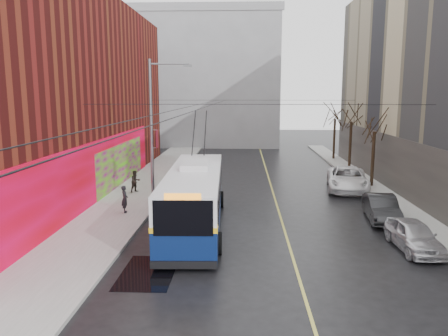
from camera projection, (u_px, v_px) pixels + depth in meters
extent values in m
plane|color=black|center=(259.00, 270.00, 17.41)|extent=(140.00, 140.00, 0.00)
cube|color=gray|center=(134.00, 196.00, 29.56)|extent=(4.00, 60.00, 0.15)
cube|color=gray|center=(389.00, 199.00, 28.83)|extent=(2.00, 60.00, 0.15)
cube|color=#BFB74C|center=(273.00, 192.00, 31.14)|extent=(0.12, 50.00, 0.01)
cube|color=#601513|center=(26.00, 93.00, 30.72)|extent=(12.00, 36.00, 14.00)
cube|color=red|center=(95.00, 174.00, 27.35)|extent=(0.08, 28.00, 4.00)
cube|color=#950473|center=(122.00, 165.00, 33.33)|extent=(0.06, 12.00, 3.20)
cube|color=#4C4742|center=(395.00, 165.00, 30.44)|extent=(0.06, 36.00, 4.00)
cube|color=gray|center=(205.00, 79.00, 60.49)|extent=(20.00, 12.00, 18.00)
cube|color=gray|center=(200.00, 6.00, 53.26)|extent=(20.50, 0.40, 1.00)
cylinder|color=slate|center=(151.00, 134.00, 26.78)|extent=(0.20, 0.20, 9.00)
cube|color=maroon|center=(157.00, 139.00, 26.81)|extent=(0.04, 0.60, 1.10)
cylinder|color=slate|center=(169.00, 64.00, 26.03)|extent=(2.40, 0.10, 0.10)
cube|color=slate|center=(188.00, 66.00, 26.00)|extent=(0.50, 0.22, 0.12)
cylinder|color=black|center=(200.00, 104.00, 31.31)|extent=(0.02, 60.00, 0.02)
cylinder|color=black|center=(214.00, 104.00, 31.27)|extent=(0.02, 60.00, 0.02)
cylinder|color=black|center=(256.00, 104.00, 22.25)|extent=(18.00, 0.02, 0.02)
cylinder|color=black|center=(251.00, 100.00, 38.01)|extent=(18.00, 0.02, 0.02)
cylinder|color=black|center=(373.00, 160.00, 32.43)|extent=(0.24, 0.24, 4.20)
cylinder|color=black|center=(350.00, 147.00, 39.31)|extent=(0.24, 0.24, 4.48)
cylinder|color=black|center=(334.00, 139.00, 46.21)|extent=(0.24, 0.24, 4.37)
cube|color=black|center=(148.00, 272.00, 17.12)|extent=(2.07, 3.50, 0.01)
ellipsoid|color=slate|center=(207.00, 75.00, 24.28)|extent=(0.44, 0.20, 0.12)
ellipsoid|color=slate|center=(255.00, 72.00, 26.34)|extent=(0.44, 0.20, 0.12)
ellipsoid|color=slate|center=(217.00, 87.00, 28.59)|extent=(0.44, 0.20, 0.12)
cube|color=#091A4A|center=(195.00, 209.00, 22.89)|extent=(3.06, 12.19, 1.51)
cube|color=silver|center=(195.00, 183.00, 22.66)|extent=(3.06, 12.19, 1.31)
cube|color=yellow|center=(195.00, 195.00, 22.77)|extent=(3.10, 12.23, 0.22)
cube|color=black|center=(183.00, 218.00, 16.70)|extent=(2.32, 0.12, 1.41)
cube|color=black|center=(201.00, 167.00, 28.66)|extent=(2.32, 0.12, 1.21)
cube|color=black|center=(169.00, 185.00, 22.68)|extent=(0.45, 11.09, 1.01)
cube|color=black|center=(220.00, 185.00, 22.66)|extent=(0.45, 11.09, 1.01)
cube|color=silver|center=(196.00, 164.00, 23.52)|extent=(1.52, 3.08, 0.30)
cube|color=black|center=(184.00, 265.00, 16.98)|extent=(2.63, 0.22, 0.30)
cylinder|color=black|center=(158.00, 243.00, 19.00)|extent=(0.34, 1.02, 1.01)
cylinder|color=black|center=(218.00, 243.00, 18.98)|extent=(0.34, 1.02, 1.01)
cylinder|color=black|center=(179.00, 199.00, 26.95)|extent=(0.34, 1.02, 1.01)
cylinder|color=black|center=(221.00, 199.00, 26.94)|extent=(0.34, 1.02, 1.01)
cylinder|color=black|center=(194.00, 132.00, 26.75)|extent=(0.19, 3.50, 2.48)
cylinder|color=black|center=(205.00, 132.00, 26.75)|extent=(0.19, 3.50, 2.48)
imported|color=silver|center=(414.00, 235.00, 19.51)|extent=(1.72, 4.01, 1.35)
imported|color=black|center=(381.00, 208.00, 24.06)|extent=(1.97, 4.43, 1.41)
imported|color=white|center=(347.00, 179.00, 31.71)|extent=(3.71, 6.39, 1.67)
imported|color=#9A9B9E|center=(201.00, 173.00, 34.63)|extent=(2.22, 4.63, 1.53)
imported|color=black|center=(125.00, 199.00, 25.15)|extent=(0.53, 0.66, 1.58)
imported|color=black|center=(135.00, 181.00, 30.45)|extent=(0.92, 0.93, 1.52)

